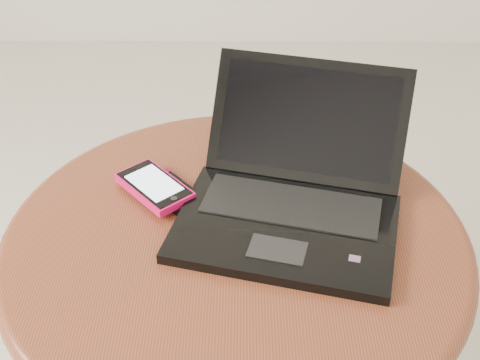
{
  "coord_description": "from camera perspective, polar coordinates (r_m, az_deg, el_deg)",
  "views": [
    {
      "loc": [
        -0.08,
        -0.63,
        1.17
      ],
      "look_at": [
        -0.08,
        0.14,
        0.61
      ],
      "focal_mm": 48.22,
      "sensor_mm": 36.0,
      "label": 1
    }
  ],
  "objects": [
    {
      "name": "table",
      "position": [
        1.03,
        -0.35,
        -9.54
      ],
      "size": [
        0.7,
        0.7,
        0.55
      ],
      "color": "#562A15",
      "rests_on": "ground"
    },
    {
      "name": "laptop",
      "position": [
        0.97,
        4.64,
        -1.33
      ],
      "size": [
        0.39,
        0.4,
        0.18
      ],
      "color": "black",
      "rests_on": "table"
    },
    {
      "name": "phone_black",
      "position": [
        1.02,
        -5.91,
        -1.12
      ],
      "size": [
        0.11,
        0.12,
        0.01
      ],
      "color": "black",
      "rests_on": "table"
    },
    {
      "name": "phone_pink",
      "position": [
        1.02,
        -7.6,
        -0.57
      ],
      "size": [
        0.13,
        0.14,
        0.02
      ],
      "color": "#E50F57",
      "rests_on": "phone_black"
    }
  ]
}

